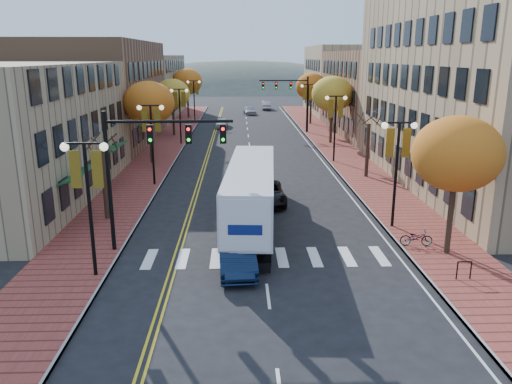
{
  "coord_description": "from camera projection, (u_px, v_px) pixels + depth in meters",
  "views": [
    {
      "loc": [
        -1.13,
        -20.46,
        9.48
      ],
      "look_at": [
        -0.22,
        6.05,
        2.2
      ],
      "focal_mm": 35.0,
      "sensor_mm": 36.0,
      "label": 1
    }
  ],
  "objects": [
    {
      "name": "tree_right_a",
      "position": [
        457.0,
        154.0,
        23.16
      ],
      "size": [
        4.16,
        4.16,
        6.69
      ],
      "color": "#382619",
      "rests_on": "sidewalk_right"
    },
    {
      "name": "lamp_left_d",
      "position": [
        194.0,
        93.0,
        71.0
      ],
      "size": [
        1.96,
        0.36,
        6.05
      ],
      "color": "black",
      "rests_on": "ground"
    },
    {
      "name": "ground",
      "position": [
        266.0,
        275.0,
        22.27
      ],
      "size": [
        200.0,
        200.0,
        0.0
      ],
      "primitive_type": "plane",
      "color": "black",
      "rests_on": "ground"
    },
    {
      "name": "tree_right_b",
      "position": [
        367.0,
        150.0,
        39.32
      ],
      "size": [
        0.28,
        0.28,
        4.2
      ],
      "color": "#382619",
      "rests_on": "sidewalk_right"
    },
    {
      "name": "car_far_white",
      "position": [
        222.0,
        123.0,
        67.37
      ],
      "size": [
        1.8,
        3.97,
        1.32
      ],
      "primitive_type": "imported",
      "rotation": [
        0.0,
        0.0,
        -0.06
      ],
      "color": "silver",
      "rests_on": "ground"
    },
    {
      "name": "semi_truck",
      "position": [
        252.0,
        188.0,
        28.49
      ],
      "size": [
        3.36,
        15.07,
        3.74
      ],
      "rotation": [
        0.0,
        0.0,
        -0.07
      ],
      "color": "black",
      "rests_on": "ground"
    },
    {
      "name": "building_left_far",
      "position": [
        139.0,
        86.0,
        79.24
      ],
      "size": [
        12.0,
        26.0,
        9.5
      ],
      "primitive_type": "cube",
      "color": "#9E8966",
      "rests_on": "ground"
    },
    {
      "name": "lamp_right_b",
      "position": [
        335.0,
        116.0,
        44.51
      ],
      "size": [
        1.96,
        0.36,
        6.05
      ],
      "color": "black",
      "rests_on": "ground"
    },
    {
      "name": "tree_left_a",
      "position": [
        105.0,
        184.0,
        29.09
      ],
      "size": [
        0.28,
        0.28,
        4.2
      ],
      "color": "#382619",
      "rests_on": "sidewalk_left"
    },
    {
      "name": "tree_left_d",
      "position": [
        187.0,
        82.0,
        76.39
      ],
      "size": [
        4.61,
        4.61,
        7.42
      ],
      "color": "#382619",
      "rests_on": "sidewalk_left"
    },
    {
      "name": "lamp_left_a",
      "position": [
        88.0,
        184.0,
        20.89
      ],
      "size": [
        1.96,
        0.36,
        6.05
      ],
      "color": "black",
      "rests_on": "ground"
    },
    {
      "name": "car_far_silver",
      "position": [
        250.0,
        111.0,
        82.77
      ],
      "size": [
        2.33,
        4.57,
        1.27
      ],
      "primitive_type": "imported",
      "rotation": [
        0.0,
        0.0,
        0.13
      ],
      "color": "#929299",
      "rests_on": "ground"
    },
    {
      "name": "tree_left_b",
      "position": [
        149.0,
        103.0,
        43.66
      ],
      "size": [
        4.48,
        4.48,
        7.21
      ],
      "color": "#382619",
      "rests_on": "sidewalk_left"
    },
    {
      "name": "lamp_left_c",
      "position": [
        180.0,
        105.0,
        53.65
      ],
      "size": [
        1.96,
        0.36,
        6.05
      ],
      "color": "black",
      "rests_on": "ground"
    },
    {
      "name": "building_right_near",
      "position": [
        508.0,
        84.0,
        36.32
      ],
      "size": [
        15.0,
        28.0,
        15.0
      ],
      "primitive_type": "cube",
      "color": "#997F5B",
      "rests_on": "ground"
    },
    {
      "name": "sidewalk_right",
      "position": [
        333.0,
        145.0,
        53.87
      ],
      "size": [
        4.0,
        85.0,
        0.15
      ],
      "primitive_type": "cube",
      "color": "brown",
      "rests_on": "ground"
    },
    {
      "name": "sidewalk_left",
      "position": [
        166.0,
        147.0,
        53.28
      ],
      "size": [
        4.0,
        85.0,
        0.15
      ],
      "primitive_type": "cube",
      "color": "brown",
      "rests_on": "ground"
    },
    {
      "name": "tree_right_d",
      "position": [
        311.0,
        87.0,
        69.35
      ],
      "size": [
        4.35,
        4.35,
        7.0
      ],
      "color": "#382619",
      "rests_on": "sidewalk_right"
    },
    {
      "name": "lamp_right_a",
      "position": [
        397.0,
        154.0,
        27.16
      ],
      "size": [
        1.96,
        0.36,
        6.05
      ],
      "color": "black",
      "rests_on": "ground"
    },
    {
      "name": "car_far_oncoming",
      "position": [
        266.0,
        106.0,
        90.14
      ],
      "size": [
        1.54,
        4.35,
        1.43
      ],
      "primitive_type": "imported",
      "rotation": [
        0.0,
        0.0,
        3.14
      ],
      "color": "#B0AFB7",
      "rests_on": "ground"
    },
    {
      "name": "building_left_near",
      "position": [
        0.0,
        133.0,
        33.05
      ],
      "size": [
        12.0,
        22.0,
        9.0
      ],
      "primitive_type": "cube",
      "color": "#9E8966",
      "rests_on": "ground"
    },
    {
      "name": "building_left_mid",
      "position": [
        95.0,
        93.0,
        54.95
      ],
      "size": [
        12.0,
        24.0,
        11.0
      ],
      "primitive_type": "cube",
      "color": "brown",
      "rests_on": "ground"
    },
    {
      "name": "traffic_mast_far",
      "position": [
        292.0,
        94.0,
        61.62
      ],
      "size": [
        6.1,
        0.34,
        7.0
      ],
      "color": "black",
      "rests_on": "ground"
    },
    {
      "name": "lamp_right_c",
      "position": [
        308.0,
        99.0,
        61.86
      ],
      "size": [
        1.96,
        0.36,
        6.05
      ],
      "color": "black",
      "rests_on": "ground"
    },
    {
      "name": "black_suv",
      "position": [
        267.0,
        193.0,
        32.99
      ],
      "size": [
        2.5,
        5.11,
        1.4
      ],
      "primitive_type": "imported",
      "rotation": [
        0.0,
        0.0,
        0.04
      ],
      "color": "black",
      "rests_on": "ground"
    },
    {
      "name": "bicycle",
      "position": [
        416.0,
        238.0,
        25.23
      ],
      "size": [
        1.66,
        0.7,
        0.85
      ],
      "primitive_type": "imported",
      "rotation": [
        0.0,
        0.0,
        1.49
      ],
      "color": "gray",
      "rests_on": "sidewalk_right"
    },
    {
      "name": "tree_left_c",
      "position": [
        172.0,
        94.0,
        59.19
      ],
      "size": [
        4.16,
        4.16,
        6.69
      ],
      "color": "#382619",
      "rests_on": "sidewalk_left"
    },
    {
      "name": "building_right_mid",
      "position": [
        396.0,
        93.0,
        62.03
      ],
      "size": [
        15.0,
        24.0,
        10.0
      ],
      "primitive_type": "cube",
      "color": "brown",
      "rests_on": "ground"
    },
    {
      "name": "tree_right_c",
      "position": [
        332.0,
        94.0,
        53.89
      ],
      "size": [
        4.48,
        4.48,
        7.21
      ],
      "color": "#382619",
      "rests_on": "sidewalk_right"
    },
    {
      "name": "building_right_far",
      "position": [
        356.0,
        80.0,
        83.1
      ],
      "size": [
        15.0,
        20.0,
        11.0
      ],
      "primitive_type": "cube",
      "color": "#9E8966",
      "rests_on": "ground"
    },
    {
      "name": "navy_sedan",
      "position": [
        237.0,
        253.0,
        22.74
      ],
      "size": [
        1.91,
        4.72,
        1.52
      ],
      "primitive_type": "imported",
      "rotation": [
        0.0,
        0.0,
        0.06
      ],
      "color": "black",
      "rests_on": "ground"
    },
    {
      "name": "lamp_left_b",
      "position": [
        152.0,
        129.0,
        36.31
      ],
      "size": [
        1.96,
        0.36,
        6.05
      ],
      "color": "black",
      "rests_on": "ground"
    },
    {
      "name": "traffic_mast_near",
      "position": [
        148.0,
        155.0,
        23.67
      ],
      "size": [
        6.1,
        0.35,
        7.0
      ],
      "color": "black",
      "rests_on": "ground"
    }
  ]
}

